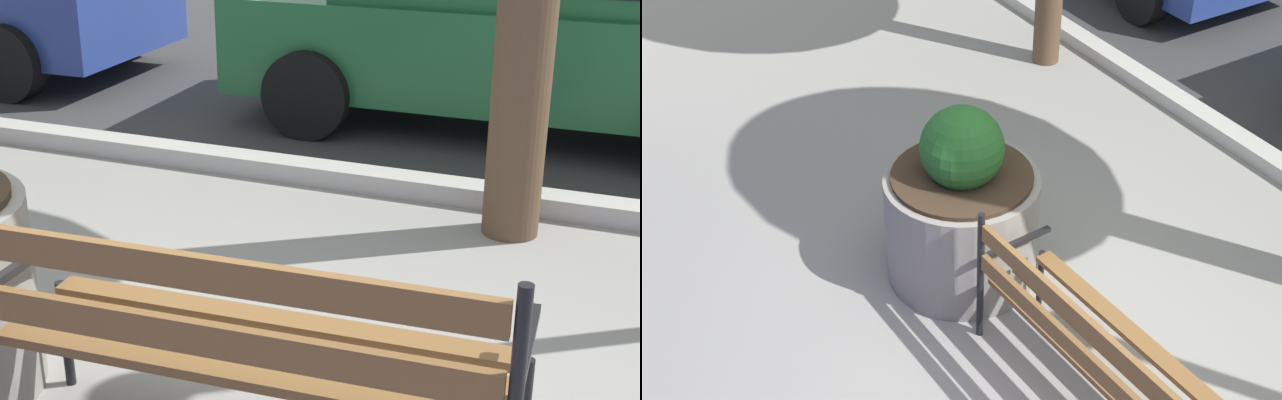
# 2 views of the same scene
# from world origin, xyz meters

# --- Properties ---
(street_surface) EXTENTS (60.00, 9.00, 0.01)m
(street_surface) POSITION_xyz_m (0.00, 7.50, 0.00)
(street_surface) COLOR #38383A
(street_surface) RESTS_ON ground
(curb_stone) EXTENTS (60.00, 0.20, 0.12)m
(curb_stone) POSITION_xyz_m (0.00, 2.90, 0.06)
(curb_stone) COLOR #B2AFA8
(curb_stone) RESTS_ON ground
(park_bench) EXTENTS (1.83, 0.63, 0.95)m
(park_bench) POSITION_xyz_m (0.31, 0.15, 0.54)
(park_bench) COLOR brown
(park_bench) RESTS_ON ground
(parked_car_green) EXTENTS (4.11, 1.95, 1.56)m
(parked_car_green) POSITION_xyz_m (0.35, 4.59, 0.84)
(parked_car_green) COLOR #236638
(parked_car_green) RESTS_ON ground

